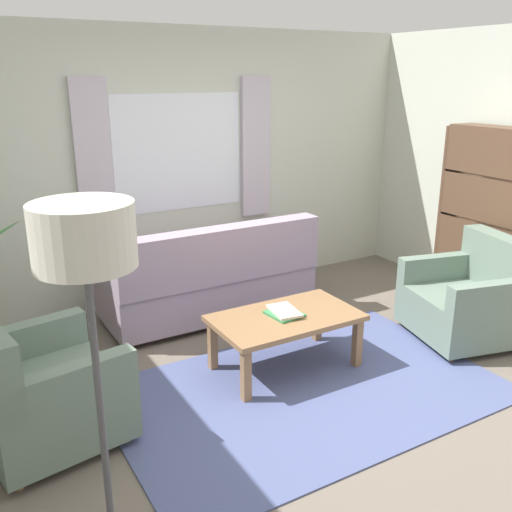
# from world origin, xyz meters

# --- Properties ---
(ground_plane) EXTENTS (6.24, 6.24, 0.00)m
(ground_plane) POSITION_xyz_m (0.00, 0.00, 0.00)
(ground_plane) COLOR #6B6056
(wall_back) EXTENTS (5.32, 0.12, 2.60)m
(wall_back) POSITION_xyz_m (0.00, 2.26, 1.30)
(wall_back) COLOR beige
(wall_back) RESTS_ON ground_plane
(window_with_curtains) EXTENTS (1.98, 0.07, 1.40)m
(window_with_curtains) POSITION_xyz_m (0.00, 2.18, 1.45)
(window_with_curtains) COLOR white
(area_rug) EXTENTS (2.72, 1.72, 0.01)m
(area_rug) POSITION_xyz_m (0.00, 0.00, 0.01)
(area_rug) COLOR #4C5684
(area_rug) RESTS_ON ground_plane
(couch) EXTENTS (1.90, 0.82, 0.92)m
(couch) POSITION_xyz_m (-0.02, 1.53, 0.37)
(couch) COLOR #998499
(couch) RESTS_ON ground_plane
(armchair_left) EXTENTS (0.95, 0.96, 0.88)m
(armchair_left) POSITION_xyz_m (-1.75, 0.35, 0.35)
(armchair_left) COLOR slate
(armchair_left) RESTS_ON ground_plane
(armchair_right) EXTENTS (0.99, 1.01, 0.88)m
(armchair_right) POSITION_xyz_m (1.69, 0.03, 0.35)
(armchair_right) COLOR slate
(armchair_right) RESTS_ON ground_plane
(coffee_table) EXTENTS (1.10, 0.64, 0.44)m
(coffee_table) POSITION_xyz_m (0.05, 0.37, 0.38)
(coffee_table) COLOR olive
(coffee_table) RESTS_ON ground_plane
(book_stack_on_table) EXTENTS (0.25, 0.31, 0.04)m
(book_stack_on_table) POSITION_xyz_m (0.05, 0.39, 0.46)
(book_stack_on_table) COLOR #387F4C
(book_stack_on_table) RESTS_ON coffee_table
(bookshelf) EXTENTS (0.30, 0.94, 1.72)m
(bookshelf) POSITION_xyz_m (2.35, 0.48, 0.90)
(bookshelf) COLOR brown
(bookshelf) RESTS_ON ground_plane
(standing_lamp) EXTENTS (0.38, 0.38, 1.74)m
(standing_lamp) POSITION_xyz_m (-1.66, -0.90, 1.49)
(standing_lamp) COLOR #4C4C51
(standing_lamp) RESTS_ON ground_plane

